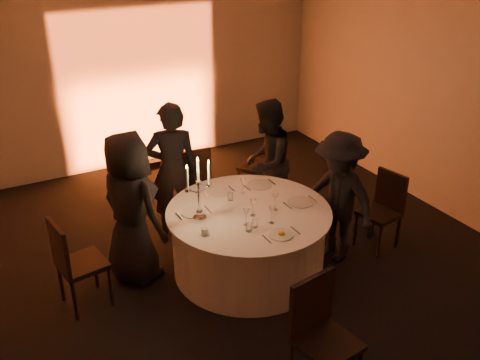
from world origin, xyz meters
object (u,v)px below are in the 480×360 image
guest_back_left (173,171)px  chair_left (73,260)px  chair_front (320,329)px  coffee_cup (205,231)px  guest_right (338,198)px  chair_back_left (191,180)px  candelabra (199,198)px  chair_right (384,206)px  chair_back_right (265,161)px  guest_left (131,209)px  guest_back_right (267,162)px  banquet_table (248,241)px

guest_back_left → chair_left: bearing=51.8°
chair_front → guest_back_left: (-0.12, 2.89, 0.27)m
chair_left → chair_front: bearing=-151.0°
coffee_cup → guest_right: bearing=-1.1°
chair_back_left → chair_front: bearing=89.8°
candelabra → guest_right: bearing=-12.1°
chair_right → coffee_cup: 2.32m
chair_back_left → chair_front: (-0.20, -3.09, 0.01)m
chair_back_right → chair_left: bearing=-12.6°
chair_front → guest_right: (1.31, 1.49, 0.19)m
chair_front → coffee_cup: bearing=93.2°
chair_left → chair_right: chair_left is taller
chair_right → guest_left: size_ratio=0.55×
guest_back_left → candelabra: (-0.12, -1.06, 0.15)m
guest_right → chair_front: bearing=-54.7°
guest_right → guest_back_right: bearing=178.5°
coffee_cup → candelabra: size_ratio=0.15×
chair_right → chair_front: 2.45m
chair_back_right → chair_back_left: bearing=-33.2°
guest_right → guest_left: bearing=-122.1°
chair_front → guest_left: 2.40m
chair_right → candelabra: candelabra is taller
banquet_table → guest_left: 1.34m
chair_back_left → chair_right: (1.78, -1.64, -0.06)m
chair_right → guest_right: 0.72m
coffee_cup → chair_left: bearing=158.9°
banquet_table → chair_front: size_ratio=1.72×
guest_left → guest_right: (2.17, -0.73, -0.07)m
chair_front → guest_back_left: guest_back_left is taller
chair_back_right → guest_back_right: bearing=28.1°
chair_left → candelabra: bearing=-106.3°
chair_left → guest_back_left: (1.43, 0.89, 0.30)m
guest_left → guest_back_left: (0.74, 0.66, 0.01)m
guest_left → chair_back_left: bearing=-73.8°
guest_back_left → coffee_cup: (-0.21, -1.36, -0.07)m
banquet_table → chair_back_right: bearing=53.5°
chair_back_right → guest_right: 1.61m
chair_left → chair_front: chair_front is taller
chair_front → banquet_table: bearing=71.4°
guest_back_left → candelabra: 1.08m
guest_left → guest_back_left: guest_back_left is taller
guest_right → coffee_cup: (-1.63, 0.03, 0.02)m
chair_right → guest_right: (-0.67, 0.05, 0.25)m
banquet_table → guest_back_right: 1.27m
guest_back_left → chair_back_left: bearing=-128.4°
coffee_cup → banquet_table: bearing=18.7°
guest_back_left → guest_right: 2.00m
guest_right → chair_right: bearing=72.3°
chair_back_left → guest_back_left: bearing=35.3°
chair_left → chair_right: (3.53, -0.55, -0.04)m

